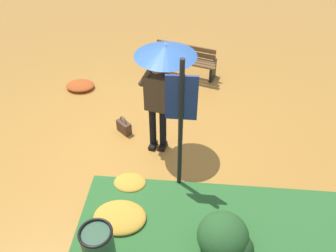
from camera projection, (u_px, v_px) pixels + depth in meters
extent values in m
plane|color=#B27A33|center=(145.00, 145.00, 6.54)|extent=(18.00, 18.00, 0.00)
cylinder|color=black|center=(153.00, 128.00, 6.26)|extent=(0.12, 0.12, 0.86)
cylinder|color=black|center=(163.00, 128.00, 6.24)|extent=(0.12, 0.12, 0.86)
cube|color=black|center=(153.00, 145.00, 6.48)|extent=(0.16, 0.24, 0.08)
cube|color=black|center=(163.00, 146.00, 6.46)|extent=(0.16, 0.24, 0.08)
cube|color=#473323|center=(157.00, 92.00, 5.77)|extent=(0.42, 0.32, 0.64)
sphere|color=#8C664C|center=(156.00, 68.00, 5.48)|extent=(0.20, 0.20, 0.20)
ellipsoid|color=black|center=(156.00, 66.00, 5.46)|extent=(0.20, 0.20, 0.15)
cylinder|color=#473323|center=(143.00, 82.00, 5.63)|extent=(0.18, 0.13, 0.18)
cylinder|color=#473323|center=(145.00, 77.00, 5.56)|extent=(0.24, 0.11, 0.33)
cube|color=black|center=(150.00, 69.00, 5.48)|extent=(0.07, 0.03, 0.14)
cylinder|color=#473323|center=(167.00, 80.00, 5.61)|extent=(0.11, 0.10, 0.09)
cylinder|color=#473323|center=(166.00, 75.00, 5.56)|extent=(0.10, 0.09, 0.23)
cylinder|color=#A5A5AD|center=(166.00, 57.00, 5.36)|extent=(0.02, 0.02, 0.41)
cone|color=#264C8C|center=(166.00, 51.00, 5.30)|extent=(0.96, 0.96, 0.16)
sphere|color=#A5A5AD|center=(166.00, 44.00, 5.23)|extent=(0.02, 0.02, 0.02)
cylinder|color=black|center=(180.00, 130.00, 5.09)|extent=(0.07, 0.07, 2.30)
cube|color=navy|center=(181.00, 98.00, 4.75)|extent=(0.44, 0.04, 0.70)
cube|color=silver|center=(182.00, 97.00, 4.76)|extent=(0.38, 0.01, 0.64)
cube|color=#4C3323|center=(124.00, 127.00, 6.75)|extent=(0.32, 0.31, 0.24)
torus|color=#4C3323|center=(123.00, 120.00, 6.65)|extent=(0.14, 0.13, 0.18)
cube|color=black|center=(157.00, 68.00, 8.23)|extent=(0.16, 0.36, 0.44)
cube|color=black|center=(213.00, 71.00, 8.14)|extent=(0.16, 0.36, 0.44)
cube|color=brown|center=(185.00, 63.00, 7.94)|extent=(1.37, 0.50, 0.04)
cube|color=brown|center=(185.00, 60.00, 8.03)|extent=(1.37, 0.50, 0.04)
cube|color=brown|center=(185.00, 57.00, 8.12)|extent=(1.37, 0.50, 0.04)
cube|color=brown|center=(186.00, 52.00, 8.10)|extent=(1.35, 0.44, 0.10)
cube|color=brown|center=(186.00, 47.00, 8.01)|extent=(1.35, 0.44, 0.10)
cylinder|color=#2D5138|center=(100.00, 252.00, 4.45)|extent=(0.40, 0.40, 0.80)
torus|color=black|center=(95.00, 233.00, 4.18)|extent=(0.42, 0.42, 0.04)
ellipsoid|color=#285628|center=(223.00, 236.00, 4.72)|extent=(0.69, 0.69, 0.62)
ellipsoid|color=#1E421E|center=(238.00, 249.00, 4.69)|extent=(0.41, 0.41, 0.41)
ellipsoid|color=#B74C1E|center=(80.00, 86.00, 7.94)|extent=(0.63, 0.50, 0.14)
ellipsoid|color=gold|center=(120.00, 217.00, 5.22)|extent=(0.78, 0.62, 0.17)
ellipsoid|color=gold|center=(130.00, 182.00, 5.77)|extent=(0.52, 0.42, 0.11)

